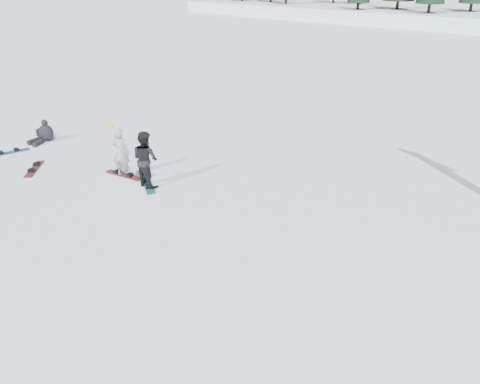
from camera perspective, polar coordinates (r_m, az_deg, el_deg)
name	(u,v)px	position (r m, az deg, el deg)	size (l,w,h in m)	color
ground	(93,185)	(16.02, -17.50, 0.80)	(420.00, 420.00, 0.00)	white
snowboarder_woman	(121,152)	(16.17, -14.33, 4.74)	(0.73, 0.62, 1.83)	#ADADB2
snowboarder_man	(145,159)	(15.21, -11.46, 3.97)	(0.90, 0.70, 1.84)	black
seated_rider	(45,133)	(20.68, -22.69, 6.63)	(0.80, 1.16, 0.90)	black
gear_bag	(43,133)	(21.45, -22.91, 6.67)	(0.45, 0.30, 0.30)	black
snowboard_woman	(124,175)	(16.47, -14.01, 2.01)	(1.50, 0.28, 0.03)	maroon
snowboard_man	(148,185)	(15.56, -11.17, 0.87)	(1.50, 0.28, 0.03)	#177680
snowboard_loose_b	(34,169)	(18.01, -23.77, 2.59)	(1.50, 0.28, 0.03)	maroon
snowboard_loose_a	(9,153)	(20.03, -26.35, 4.32)	(1.50, 0.28, 0.03)	#1C6B9D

